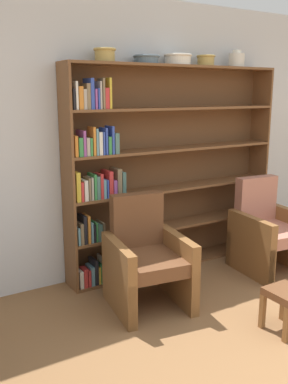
{
  "coord_description": "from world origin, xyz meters",
  "views": [
    {
      "loc": [
        -2.63,
        -1.32,
        1.85
      ],
      "look_at": [
        -0.64,
        1.96,
        0.95
      ],
      "focal_mm": 40.0,
      "sensor_mm": 36.0,
      "label": 1
    }
  ],
  "objects_px": {
    "bowl_terracotta": "(105,54)",
    "bowl_stoneware": "(206,60)",
    "bookshelf": "(157,173)",
    "bowl_olive": "(146,59)",
    "footstool": "(286,299)",
    "vase_tall": "(237,60)",
    "armchair_cushioned": "(268,231)",
    "bowl_slate": "(178,59)",
    "armchair_leather": "(146,260)"
  },
  "relations": [
    {
      "from": "bowl_terracotta",
      "to": "armchair_leather",
      "type": "distance_m",
      "value": 1.88
    },
    {
      "from": "bowl_terracotta",
      "to": "bowl_slate",
      "type": "distance_m",
      "value": 0.81
    },
    {
      "from": "bowl_terracotta",
      "to": "footstool",
      "type": "relative_size",
      "value": 0.59
    },
    {
      "from": "bowl_stoneware",
      "to": "vase_tall",
      "type": "xyz_separation_m",
      "value": [
        0.43,
        -0.0,
        0.02
      ]
    },
    {
      "from": "bowl_stoneware",
      "to": "armchair_leather",
      "type": "distance_m",
      "value": 2.17
    },
    {
      "from": "bowl_terracotta",
      "to": "bowl_slate",
      "type": "xyz_separation_m",
      "value": [
        0.81,
        0.0,
        -0.01
      ]
    },
    {
      "from": "bookshelf",
      "to": "armchair_leather",
      "type": "xyz_separation_m",
      "value": [
        -0.53,
        -0.65,
        -0.62
      ]
    },
    {
      "from": "bowl_stoneware",
      "to": "armchair_cushioned",
      "type": "bearing_deg",
      "value": -57.44
    },
    {
      "from": "bowl_stoneware",
      "to": "footstool",
      "type": "bearing_deg",
      "value": -104.37
    },
    {
      "from": "armchair_cushioned",
      "to": "armchair_leather",
      "type": "bearing_deg",
      "value": 5.47
    },
    {
      "from": "bookshelf",
      "to": "bowl_olive",
      "type": "xyz_separation_m",
      "value": [
        -0.15,
        -0.02,
        1.12
      ]
    },
    {
      "from": "bowl_olive",
      "to": "bowl_stoneware",
      "type": "distance_m",
      "value": 0.73
    },
    {
      "from": "bookshelf",
      "to": "vase_tall",
      "type": "bearing_deg",
      "value": -1.3
    },
    {
      "from": "bowl_terracotta",
      "to": "bowl_olive",
      "type": "xyz_separation_m",
      "value": [
        0.44,
        0.0,
        -0.02
      ]
    },
    {
      "from": "footstool",
      "to": "bowl_slate",
      "type": "bearing_deg",
      "value": 88.26
    },
    {
      "from": "armchair_leather",
      "to": "bowl_stoneware",
      "type": "bearing_deg",
      "value": -141.84
    },
    {
      "from": "bowl_stoneware",
      "to": "armchair_leather",
      "type": "height_order",
      "value": "bowl_stoneware"
    },
    {
      "from": "bowl_slate",
      "to": "bowl_stoneware",
      "type": "relative_size",
      "value": 1.44
    },
    {
      "from": "footstool",
      "to": "bowl_stoneware",
      "type": "bearing_deg",
      "value": 75.63
    },
    {
      "from": "bowl_stoneware",
      "to": "armchair_cushioned",
      "type": "height_order",
      "value": "bowl_stoneware"
    },
    {
      "from": "footstool",
      "to": "bookshelf",
      "type": "bearing_deg",
      "value": 96.0
    },
    {
      "from": "bowl_terracotta",
      "to": "bowl_stoneware",
      "type": "relative_size",
      "value": 1.05
    },
    {
      "from": "bowl_terracotta",
      "to": "bowl_stoneware",
      "type": "distance_m",
      "value": 1.16
    },
    {
      "from": "bowl_terracotta",
      "to": "vase_tall",
      "type": "height_order",
      "value": "vase_tall"
    },
    {
      "from": "bowl_stoneware",
      "to": "bowl_terracotta",
      "type": "bearing_deg",
      "value": -180.0
    },
    {
      "from": "bowl_slate",
      "to": "bowl_stoneware",
      "type": "distance_m",
      "value": 0.36
    },
    {
      "from": "vase_tall",
      "to": "bowl_slate",
      "type": "bearing_deg",
      "value": 180.0
    },
    {
      "from": "bowl_stoneware",
      "to": "bowl_olive",
      "type": "bearing_deg",
      "value": -180.0
    },
    {
      "from": "armchair_leather",
      "to": "footstool",
      "type": "height_order",
      "value": "armchair_leather"
    },
    {
      "from": "vase_tall",
      "to": "armchair_cushioned",
      "type": "height_order",
      "value": "vase_tall"
    },
    {
      "from": "bowl_olive",
      "to": "bookshelf",
      "type": "bearing_deg",
      "value": 8.57
    },
    {
      "from": "footstool",
      "to": "vase_tall",
      "type": "bearing_deg",
      "value": 62.26
    },
    {
      "from": "armchair_leather",
      "to": "armchair_cushioned",
      "type": "height_order",
      "value": "same"
    },
    {
      "from": "armchair_cushioned",
      "to": "footstool",
      "type": "distance_m",
      "value": 1.26
    },
    {
      "from": "footstool",
      "to": "armchair_leather",
      "type": "bearing_deg",
      "value": 126.44
    },
    {
      "from": "bookshelf",
      "to": "bowl_stoneware",
      "type": "distance_m",
      "value": 1.28
    },
    {
      "from": "vase_tall",
      "to": "bookshelf",
      "type": "bearing_deg",
      "value": 178.7
    },
    {
      "from": "bookshelf",
      "to": "footstool",
      "type": "distance_m",
      "value": 1.79
    },
    {
      "from": "bowl_olive",
      "to": "footstool",
      "type": "distance_m",
      "value": 2.48
    },
    {
      "from": "bowl_olive",
      "to": "armchair_leather",
      "type": "bearing_deg",
      "value": -121.37
    },
    {
      "from": "vase_tall",
      "to": "footstool",
      "type": "bearing_deg",
      "value": -117.74
    },
    {
      "from": "armchair_cushioned",
      "to": "footstool",
      "type": "bearing_deg",
      "value": 55.18
    },
    {
      "from": "bowl_stoneware",
      "to": "armchair_leather",
      "type": "bearing_deg",
      "value": -150.41
    },
    {
      "from": "bookshelf",
      "to": "footstool",
      "type": "height_order",
      "value": "bookshelf"
    },
    {
      "from": "bowl_olive",
      "to": "armchair_cushioned",
      "type": "relative_size",
      "value": 0.27
    },
    {
      "from": "bowl_slate",
      "to": "footstool",
      "type": "xyz_separation_m",
      "value": [
        -0.05,
        -1.58,
        -1.9
      ]
    },
    {
      "from": "bookshelf",
      "to": "armchair_cushioned",
      "type": "distance_m",
      "value": 1.33
    },
    {
      "from": "bowl_olive",
      "to": "bowl_slate",
      "type": "height_order",
      "value": "bowl_slate"
    },
    {
      "from": "bowl_slate",
      "to": "bowl_stoneware",
      "type": "height_order",
      "value": "bowl_stoneware"
    },
    {
      "from": "bookshelf",
      "to": "bowl_olive",
      "type": "height_order",
      "value": "bowl_olive"
    }
  ]
}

